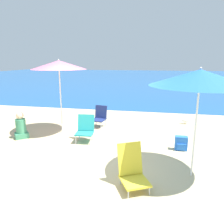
{
  "coord_description": "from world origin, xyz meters",
  "views": [
    {
      "loc": [
        1.56,
        -4.5,
        2.29
      ],
      "look_at": [
        0.48,
        0.77,
        1.0
      ],
      "focal_mm": 35.0,
      "sensor_mm": 36.0,
      "label": 1
    }
  ],
  "objects_px": {
    "person_seated_near": "(21,127)",
    "backpack_blue": "(181,143)",
    "beach_umbrella_pink": "(59,65)",
    "beach_chair_navy": "(100,116)",
    "beach_chair_yellow": "(132,169)",
    "seagull": "(185,120)",
    "beach_umbrella_blue": "(200,78)",
    "beach_chair_teal": "(85,128)"
  },
  "relations": [
    {
      "from": "person_seated_near",
      "to": "backpack_blue",
      "type": "xyz_separation_m",
      "value": [
        4.6,
        0.03,
        -0.15
      ]
    },
    {
      "from": "beach_umbrella_pink",
      "to": "beach_chair_navy",
      "type": "height_order",
      "value": "beach_umbrella_pink"
    },
    {
      "from": "person_seated_near",
      "to": "beach_chair_navy",
      "type": "bearing_deg",
      "value": 86.98
    },
    {
      "from": "beach_chair_navy",
      "to": "beach_chair_yellow",
      "type": "bearing_deg",
      "value": -56.24
    },
    {
      "from": "beach_umbrella_pink",
      "to": "backpack_blue",
      "type": "height_order",
      "value": "beach_umbrella_pink"
    },
    {
      "from": "person_seated_near",
      "to": "beach_chair_yellow",
      "type": "bearing_deg",
      "value": 19.83
    },
    {
      "from": "person_seated_near",
      "to": "seagull",
      "type": "relative_size",
      "value": 2.96
    },
    {
      "from": "backpack_blue",
      "to": "seagull",
      "type": "distance_m",
      "value": 2.53
    },
    {
      "from": "beach_umbrella_blue",
      "to": "backpack_blue",
      "type": "xyz_separation_m",
      "value": [
        -0.08,
        1.31,
        -1.79
      ]
    },
    {
      "from": "beach_chair_teal",
      "to": "person_seated_near",
      "type": "xyz_separation_m",
      "value": [
        -1.96,
        -0.17,
        -0.05
      ]
    },
    {
      "from": "beach_umbrella_pink",
      "to": "beach_chair_teal",
      "type": "distance_m",
      "value": 2.09
    },
    {
      "from": "beach_chair_teal",
      "to": "beach_umbrella_pink",
      "type": "bearing_deg",
      "value": 144.32
    },
    {
      "from": "beach_chair_teal",
      "to": "backpack_blue",
      "type": "relative_size",
      "value": 2.03
    },
    {
      "from": "beach_chair_teal",
      "to": "seagull",
      "type": "distance_m",
      "value": 3.86
    },
    {
      "from": "beach_umbrella_pink",
      "to": "beach_chair_yellow",
      "type": "height_order",
      "value": "beach_umbrella_pink"
    },
    {
      "from": "backpack_blue",
      "to": "beach_chair_navy",
      "type": "bearing_deg",
      "value": 148.42
    },
    {
      "from": "beach_umbrella_blue",
      "to": "backpack_blue",
      "type": "bearing_deg",
      "value": 93.49
    },
    {
      "from": "beach_chair_teal",
      "to": "beach_chair_navy",
      "type": "relative_size",
      "value": 1.03
    },
    {
      "from": "beach_umbrella_blue",
      "to": "person_seated_near",
      "type": "xyz_separation_m",
      "value": [
        -4.68,
        1.28,
        -1.64
      ]
    },
    {
      "from": "beach_chair_navy",
      "to": "beach_umbrella_pink",
      "type": "bearing_deg",
      "value": -128.94
    },
    {
      "from": "beach_umbrella_blue",
      "to": "person_seated_near",
      "type": "relative_size",
      "value": 2.72
    },
    {
      "from": "beach_umbrella_blue",
      "to": "beach_chair_navy",
      "type": "height_order",
      "value": "beach_umbrella_blue"
    },
    {
      "from": "beach_umbrella_pink",
      "to": "beach_chair_navy",
      "type": "relative_size",
      "value": 3.2
    },
    {
      "from": "beach_chair_navy",
      "to": "beach_chair_teal",
      "type": "bearing_deg",
      "value": -81.61
    },
    {
      "from": "beach_umbrella_blue",
      "to": "backpack_blue",
      "type": "height_order",
      "value": "beach_umbrella_blue"
    },
    {
      "from": "backpack_blue",
      "to": "person_seated_near",
      "type": "bearing_deg",
      "value": -179.68
    },
    {
      "from": "beach_chair_yellow",
      "to": "person_seated_near",
      "type": "distance_m",
      "value": 4.01
    },
    {
      "from": "beach_chair_teal",
      "to": "seagull",
      "type": "height_order",
      "value": "beach_chair_teal"
    },
    {
      "from": "backpack_blue",
      "to": "beach_chair_teal",
      "type": "bearing_deg",
      "value": 176.9
    },
    {
      "from": "beach_umbrella_blue",
      "to": "beach_chair_navy",
      "type": "relative_size",
      "value": 2.99
    },
    {
      "from": "beach_umbrella_pink",
      "to": "seagull",
      "type": "xyz_separation_m",
      "value": [
        4.02,
        1.78,
        -2.0
      ]
    },
    {
      "from": "beach_umbrella_pink",
      "to": "backpack_blue",
      "type": "bearing_deg",
      "value": -11.16
    },
    {
      "from": "beach_umbrella_blue",
      "to": "beach_umbrella_pink",
      "type": "relative_size",
      "value": 0.94
    },
    {
      "from": "beach_umbrella_pink",
      "to": "beach_chair_yellow",
      "type": "relative_size",
      "value": 2.96
    },
    {
      "from": "beach_umbrella_pink",
      "to": "seagull",
      "type": "bearing_deg",
      "value": 23.9
    },
    {
      "from": "seagull",
      "to": "backpack_blue",
      "type": "bearing_deg",
      "value": -99.06
    },
    {
      "from": "beach_umbrella_blue",
      "to": "beach_chair_teal",
      "type": "distance_m",
      "value": 3.47
    },
    {
      "from": "beach_chair_navy",
      "to": "person_seated_near",
      "type": "distance_m",
      "value": 2.58
    },
    {
      "from": "person_seated_near",
      "to": "backpack_blue",
      "type": "height_order",
      "value": "person_seated_near"
    },
    {
      "from": "beach_chair_teal",
      "to": "backpack_blue",
      "type": "xyz_separation_m",
      "value": [
        2.65,
        -0.14,
        -0.2
      ]
    },
    {
      "from": "beach_umbrella_blue",
      "to": "beach_chair_teal",
      "type": "bearing_deg",
      "value": 151.95
    },
    {
      "from": "beach_chair_navy",
      "to": "person_seated_near",
      "type": "xyz_separation_m",
      "value": [
        -2.0,
        -1.63,
        -0.04
      ]
    }
  ]
}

